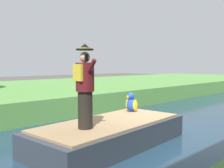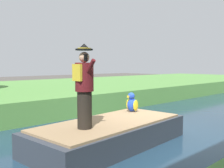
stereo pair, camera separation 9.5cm
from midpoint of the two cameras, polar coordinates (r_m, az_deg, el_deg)
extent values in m
plane|color=#4C4742|center=(7.90, 8.28, -11.25)|extent=(80.00, 80.00, 0.00)
cube|color=#1E384C|center=(7.89, 8.29, -10.90)|extent=(6.54, 48.00, 0.10)
cube|color=#568E42|center=(14.79, -19.68, -2.37)|extent=(10.98, 48.00, 0.92)
cube|color=#333842|center=(6.60, -0.77, -10.92)|extent=(2.16, 4.34, 0.56)
cube|color=#997A56|center=(6.53, -0.77, -8.33)|extent=(1.98, 3.99, 0.05)
cylinder|color=black|center=(5.76, -6.33, -5.64)|extent=(0.32, 0.32, 0.82)
cylinder|color=#561419|center=(5.68, -6.39, 1.53)|extent=(0.40, 0.40, 0.62)
cube|color=gold|center=(5.57, -7.95, 2.49)|extent=(0.28, 0.06, 0.36)
sphere|color=#DBA884|center=(5.68, -6.42, 5.82)|extent=(0.23, 0.23, 0.23)
cylinder|color=black|center=(5.69, -6.44, 7.48)|extent=(0.38, 0.38, 0.03)
cone|color=black|center=(5.69, -6.44, 8.18)|extent=(0.26, 0.26, 0.12)
cylinder|color=gold|center=(5.69, -6.44, 7.73)|extent=(0.29, 0.29, 0.02)
cylinder|color=#561419|center=(5.48, -5.33, 3.32)|extent=(0.38, 0.09, 0.43)
cube|color=black|center=(5.54, -6.09, 5.75)|extent=(0.03, 0.08, 0.15)
ellipsoid|color=blue|center=(7.82, 3.95, -4.55)|extent=(0.26, 0.32, 0.40)
sphere|color=blue|center=(7.75, 3.77, -2.61)|extent=(0.20, 0.20, 0.20)
cone|color=yellow|center=(7.68, 3.26, -2.75)|extent=(0.09, 0.09, 0.09)
ellipsoid|color=yellow|center=(7.91, 3.20, -4.44)|extent=(0.08, 0.20, 0.32)
ellipsoid|color=yellow|center=(7.73, 4.73, -4.66)|extent=(0.08, 0.20, 0.32)
camera|label=1|loc=(0.05, -90.41, -0.03)|focal=41.90mm
camera|label=2|loc=(0.05, 89.59, 0.03)|focal=41.90mm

